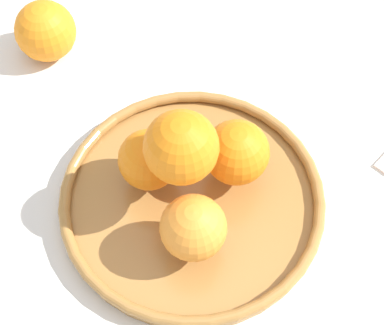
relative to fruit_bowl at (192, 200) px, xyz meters
name	(u,v)px	position (x,y,z in m)	size (l,w,h in m)	color
ground_plane	(192,205)	(0.00, 0.00, -0.01)	(4.00, 4.00, 0.00)	silver
fruit_bowl	(192,200)	(0.00, 0.00, 0.00)	(0.31, 0.31, 0.03)	#A57238
orange_pile	(191,166)	(0.00, 0.00, 0.07)	(0.18, 0.16, 0.14)	orange
stray_orange	(45,31)	(-0.07, -0.30, 0.03)	(0.08, 0.08, 0.08)	orange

